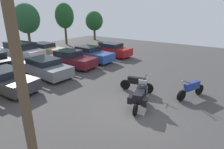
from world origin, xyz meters
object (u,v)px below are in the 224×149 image
(car_far_champagne, at_px, (45,49))
(utility_pole, at_px, (16,52))
(motorcycle_third, at_px, (191,89))
(motorcycle_second, at_px, (137,83))
(car_grey, at_px, (46,67))
(motorcycle_touring, at_px, (140,96))
(car_charcoal, at_px, (7,80))
(car_red, at_px, (112,50))
(car_blue, at_px, (90,54))
(car_maroon, at_px, (71,59))
(car_far_white, at_px, (23,52))

(car_far_champagne, distance_m, utility_pole, 17.84)
(motorcycle_third, xyz_separation_m, car_far_champagne, (2.31, 16.56, 0.11))
(motorcycle_second, relative_size, car_grey, 0.46)
(motorcycle_touring, xyz_separation_m, car_far_champagne, (5.09, 14.59, 0.03))
(car_charcoal, relative_size, car_red, 0.95)
(car_blue, xyz_separation_m, car_red, (3.05, -0.57, 0.00))
(motorcycle_touring, xyz_separation_m, car_charcoal, (-2.71, 8.09, 0.03))
(car_far_champagne, bearing_deg, car_maroon, -105.99)
(car_far_white, bearing_deg, car_blue, -57.07)
(car_grey, height_order, car_far_white, car_far_white)
(car_grey, relative_size, car_far_white, 0.97)
(car_maroon, xyz_separation_m, car_blue, (2.62, -0.03, -0.01))
(motorcycle_touring, distance_m, car_blue, 10.38)
(car_red, bearing_deg, motorcycle_second, -136.50)
(car_charcoal, relative_size, car_far_white, 0.89)
(car_grey, relative_size, car_maroon, 1.04)
(car_far_champagne, bearing_deg, utility_pole, -127.97)
(motorcycle_third, relative_size, utility_pole, 0.28)
(car_blue, xyz_separation_m, car_far_champagne, (-0.88, 6.09, -0.04))
(car_maroon, bearing_deg, car_red, -6.04)
(car_red, bearing_deg, car_charcoal, 179.15)
(car_grey, height_order, car_blue, car_blue)
(motorcycle_third, relative_size, car_far_champagne, 0.44)
(car_far_white, bearing_deg, car_red, -43.24)
(car_blue, bearing_deg, car_red, -10.62)
(car_grey, height_order, utility_pole, utility_pole)
(motorcycle_third, height_order, car_red, car_red)
(car_far_white, distance_m, car_far_champagne, 2.94)
(motorcycle_second, distance_m, car_red, 9.93)
(utility_pole, bearing_deg, car_red, 25.96)
(motorcycle_third, bearing_deg, car_far_champagne, 82.07)
(car_red, distance_m, car_far_champagne, 7.73)
(motorcycle_second, bearing_deg, car_maroon, 78.30)
(motorcycle_second, xyz_separation_m, car_far_white, (0.36, 13.27, 0.38))
(motorcycle_third, bearing_deg, car_maroon, 86.90)
(motorcycle_third, distance_m, car_grey, 10.61)
(car_red, height_order, utility_pole, utility_pole)
(car_red, bearing_deg, car_far_white, 136.76)
(car_red, relative_size, car_far_white, 0.93)
(motorcycle_touring, height_order, utility_pole, utility_pole)
(car_red, xyz_separation_m, utility_pole, (-14.72, -7.17, 3.22))
(motorcycle_third, distance_m, utility_pole, 9.53)
(motorcycle_third, bearing_deg, motorcycle_touring, 144.75)
(car_red, bearing_deg, car_far_champagne, 120.49)
(car_blue, relative_size, car_far_white, 1.00)
(car_blue, distance_m, car_far_champagne, 6.16)
(car_grey, bearing_deg, car_charcoal, -174.83)
(motorcycle_second, xyz_separation_m, car_far_champagne, (3.28, 13.50, 0.13))
(motorcycle_second, distance_m, car_blue, 8.49)
(car_charcoal, relative_size, car_maroon, 0.95)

